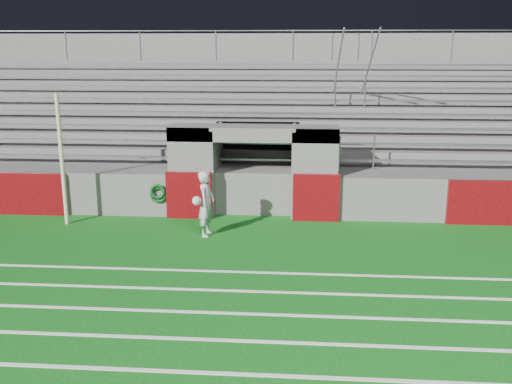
{
  "coord_description": "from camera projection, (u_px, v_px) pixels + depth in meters",
  "views": [
    {
      "loc": [
        1.28,
        -12.56,
        4.76
      ],
      "look_at": [
        0.2,
        1.8,
        1.1
      ],
      "focal_mm": 40.0,
      "sensor_mm": 36.0,
      "label": 1
    }
  ],
  "objects": [
    {
      "name": "ground",
      "position": [
        242.0,
        256.0,
        13.41
      ],
      "size": [
        90.0,
        90.0,
        0.0
      ],
      "primitive_type": "plane",
      "color": "#0E5412",
      "rests_on": "ground"
    },
    {
      "name": "field_post",
      "position": [
        62.0,
        160.0,
        15.43
      ],
      "size": [
        0.11,
        0.11,
        3.59
      ],
      "primitive_type": "cylinder",
      "color": "beige",
      "rests_on": "ground"
    },
    {
      "name": "hose_coil",
      "position": [
        158.0,
        193.0,
        16.26
      ],
      "size": [
        0.49,
        0.14,
        0.57
      ],
      "color": "#0D4511",
      "rests_on": "ground"
    },
    {
      "name": "field_markings",
      "position": [
        209.0,
        373.0,
        8.57
      ],
      "size": [
        28.0,
        8.09,
        0.01
      ],
      "color": "white",
      "rests_on": "ground"
    },
    {
      "name": "goalkeeper_with_ball",
      "position": [
        206.0,
        204.0,
        14.68
      ],
      "size": [
        0.58,
        0.69,
        1.71
      ],
      "color": "#B0B4BA",
      "rests_on": "ground"
    },
    {
      "name": "stadium_structure",
      "position": [
        263.0,
        140.0,
        20.74
      ],
      "size": [
        26.0,
        8.48,
        5.42
      ],
      "color": "#575452",
      "rests_on": "ground"
    }
  ]
}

